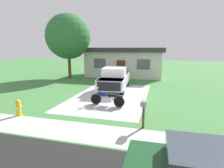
# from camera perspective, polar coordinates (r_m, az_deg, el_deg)

# --- Properties ---
(ground_plane) EXTENTS (80.00, 80.00, 0.00)m
(ground_plane) POSITION_cam_1_polar(r_m,az_deg,el_deg) (13.64, -0.39, -3.71)
(ground_plane) COLOR #437E40
(driveway_pad) EXTENTS (5.20, 8.92, 0.01)m
(driveway_pad) POSITION_cam_1_polar(r_m,az_deg,el_deg) (13.64, -0.39, -3.70)
(driveway_pad) COLOR #B3B3B3
(driveway_pad) RESTS_ON ground
(sidewalk_strip) EXTENTS (36.00, 1.80, 0.01)m
(sidewalk_strip) POSITION_cam_1_polar(r_m,az_deg,el_deg) (8.34, -11.68, -14.00)
(sidewalk_strip) COLOR beige
(sidewalk_strip) RESTS_ON ground
(motorcycle) EXTENTS (2.21, 0.70, 1.09)m
(motorcycle) POSITION_cam_1_polar(r_m,az_deg,el_deg) (11.32, -1.58, -4.40)
(motorcycle) COLOR black
(motorcycle) RESTS_ON ground
(pickup_truck) EXTENTS (2.45, 5.76, 1.90)m
(pickup_truck) POSITION_cam_1_polar(r_m,az_deg,el_deg) (15.75, 1.02, 1.87)
(pickup_truck) COLOR black
(pickup_truck) RESTS_ON ground
(fire_hydrant) EXTENTS (0.32, 0.40, 0.87)m
(fire_hydrant) POSITION_cam_1_polar(r_m,az_deg,el_deg) (10.88, -27.03, -6.57)
(fire_hydrant) COLOR yellow
(fire_hydrant) RESTS_ON ground
(mailbox) EXTENTS (0.26, 0.48, 1.26)m
(mailbox) POSITION_cam_1_polar(r_m,az_deg,el_deg) (8.22, 9.81, -6.99)
(mailbox) COLOR #4C3823
(mailbox) RESTS_ON ground
(shade_tree) EXTENTS (5.07, 5.07, 7.27)m
(shade_tree) POSITION_cam_1_polar(r_m,az_deg,el_deg) (22.05, -13.43, 14.11)
(shade_tree) COLOR brown
(shade_tree) RESTS_ON ground
(neighbor_house) EXTENTS (9.60, 5.60, 3.50)m
(neighbor_house) POSITION_cam_1_polar(r_m,az_deg,el_deg) (23.33, 4.10, 6.99)
(neighbor_house) COLOR beige
(neighbor_house) RESTS_ON ground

